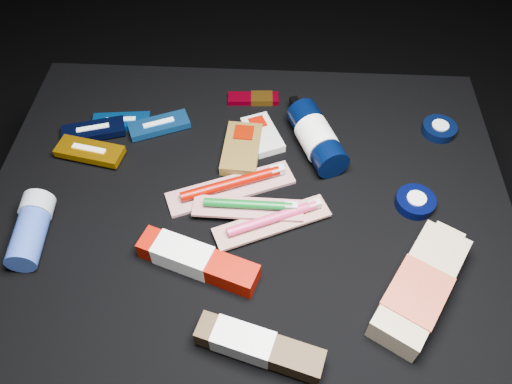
{
  "coord_description": "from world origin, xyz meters",
  "views": [
    {
      "loc": [
        0.04,
        -0.56,
        1.14
      ],
      "look_at": [
        0.01,
        0.01,
        0.42
      ],
      "focal_mm": 35.0,
      "sensor_mm": 36.0,
      "label": 1
    }
  ],
  "objects_px": {
    "toothpaste_carton_red": "(193,259)",
    "deodorant_stick": "(31,229)",
    "bodywash_bottle": "(419,289)",
    "lotion_bottle": "(317,137)"
  },
  "relations": [
    {
      "from": "toothpaste_carton_red",
      "to": "deodorant_stick",
      "type": "bearing_deg",
      "value": -168.89
    },
    {
      "from": "deodorant_stick",
      "to": "bodywash_bottle",
      "type": "bearing_deg",
      "value": -11.31
    },
    {
      "from": "lotion_bottle",
      "to": "bodywash_bottle",
      "type": "distance_m",
      "value": 0.36
    },
    {
      "from": "lotion_bottle",
      "to": "deodorant_stick",
      "type": "height_order",
      "value": "lotion_bottle"
    },
    {
      "from": "lotion_bottle",
      "to": "toothpaste_carton_red",
      "type": "relative_size",
      "value": 0.99
    },
    {
      "from": "lotion_bottle",
      "to": "deodorant_stick",
      "type": "xyz_separation_m",
      "value": [
        -0.5,
        -0.24,
        -0.01
      ]
    },
    {
      "from": "lotion_bottle",
      "to": "deodorant_stick",
      "type": "relative_size",
      "value": 1.5
    },
    {
      "from": "deodorant_stick",
      "to": "toothpaste_carton_red",
      "type": "height_order",
      "value": "deodorant_stick"
    },
    {
      "from": "deodorant_stick",
      "to": "toothpaste_carton_red",
      "type": "distance_m",
      "value": 0.29
    },
    {
      "from": "lotion_bottle",
      "to": "toothpaste_carton_red",
      "type": "distance_m",
      "value": 0.35
    }
  ]
}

